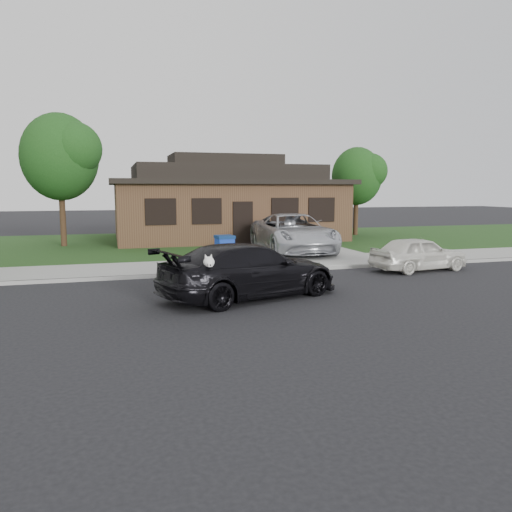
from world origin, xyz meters
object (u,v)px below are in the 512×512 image
object	(u,v)px
minivan	(293,233)
white_compact	(418,254)
recycling_bin	(225,250)
sedan	(250,270)

from	to	relation	value
minivan	white_compact	world-z (taller)	minivan
recycling_bin	white_compact	bearing A→B (deg)	-28.36
white_compact	recycling_bin	bearing A→B (deg)	60.58
sedan	minivan	xyz separation A→B (m)	(4.20, 7.94, 0.24)
sedan	minivan	size ratio (longest dim) A/B	0.90
white_compact	recycling_bin	world-z (taller)	white_compact
recycling_bin	minivan	bearing A→B (deg)	29.76
sedan	white_compact	bearing A→B (deg)	-87.74
minivan	recycling_bin	world-z (taller)	minivan
sedan	recycling_bin	size ratio (longest dim) A/B	5.06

